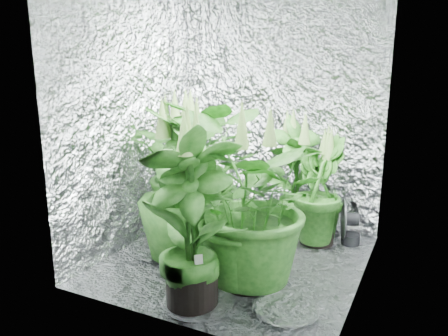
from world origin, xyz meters
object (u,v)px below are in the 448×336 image
plant_f (191,221)px  circulation_fan (347,225)px  plant_b (296,179)px  plant_c (319,192)px  plant_a (198,169)px  plant_e (248,204)px  plant_d (181,188)px

plant_f → circulation_fan: plant_f is taller
plant_b → plant_c: plant_b is taller
plant_b → plant_a: bearing=-146.9°
plant_b → plant_c: 0.24m
plant_b → plant_c: (0.21, -0.10, -0.05)m
plant_f → circulation_fan: size_ratio=3.19×
plant_e → plant_a: bearing=139.9°
plant_f → plant_b: bearing=82.7°
plant_a → plant_b: bearing=33.1°
plant_a → plant_c: size_ratio=1.32×
plant_b → plant_e: plant_e is taller
plant_b → plant_d: plant_d is taller
plant_d → plant_e: 0.54m
plant_a → plant_f: bearing=-62.6°
plant_b → plant_f: size_ratio=0.89×
plant_f → circulation_fan: (0.57, 1.25, -0.36)m
plant_f → plant_e: bearing=65.2°
plant_b → plant_d: size_ratio=0.88×
plant_a → circulation_fan: plant_a is taller
plant_a → circulation_fan: (1.03, 0.37, -0.39)m
plant_c → plant_a: bearing=-160.0°
plant_f → plant_c: bearing=72.6°
plant_c → plant_f: (-0.37, -1.18, 0.12)m
plant_c → circulation_fan: (0.20, 0.07, -0.24)m
circulation_fan → plant_c: bearing=-176.8°
plant_e → plant_f: 0.39m
plant_d → plant_e: size_ratio=0.93×
plant_e → plant_d: bearing=165.9°
plant_c → plant_d: plant_d is taller
plant_a → plant_f: size_ratio=1.04×
plant_d → circulation_fan: bearing=39.3°
plant_b → circulation_fan: 0.50m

